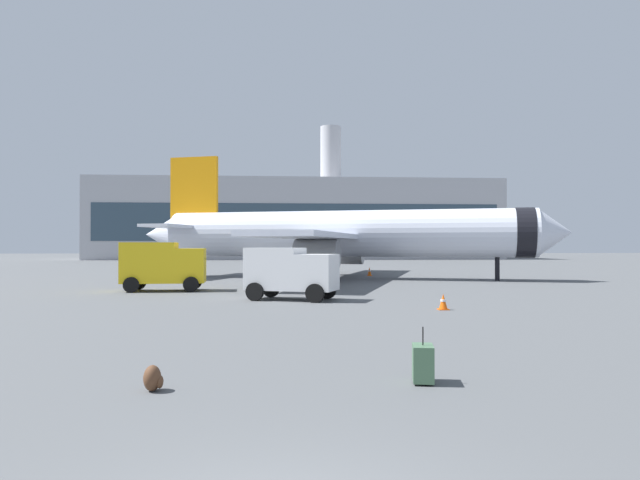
{
  "coord_description": "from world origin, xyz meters",
  "views": [
    {
      "loc": [
        -0.0,
        -5.2,
        2.69
      ],
      "look_at": [
        2.17,
        24.79,
        3.0
      ],
      "focal_mm": 31.97,
      "sensor_mm": 36.0,
      "label": 1
    }
  ],
  "objects_px": {
    "cargo_van": "(291,271)",
    "safety_cone_near": "(315,269)",
    "safety_cone_outer": "(141,279)",
    "service_truck": "(163,264)",
    "traveller_backpack": "(153,379)",
    "airplane_at_gate": "(342,234)",
    "rolling_suitcase": "(423,363)",
    "safety_cone_mid": "(443,302)",
    "safety_cone_far": "(370,271)"
  },
  "relations": [
    {
      "from": "safety_cone_far",
      "to": "safety_cone_near",
      "type": "bearing_deg",
      "value": 120.5
    },
    {
      "from": "airplane_at_gate",
      "to": "traveller_backpack",
      "type": "xyz_separation_m",
      "value": [
        -7.52,
        -35.84,
        -3.42
      ]
    },
    {
      "from": "cargo_van",
      "to": "safety_cone_near",
      "type": "xyz_separation_m",
      "value": [
        3.1,
        29.78,
        -1.14
      ]
    },
    {
      "from": "safety_cone_far",
      "to": "service_truck",
      "type": "bearing_deg",
      "value": -133.07
    },
    {
      "from": "cargo_van",
      "to": "safety_cone_mid",
      "type": "bearing_deg",
      "value": -37.63
    },
    {
      "from": "safety_cone_near",
      "to": "safety_cone_mid",
      "type": "distance_m",
      "value": 34.8
    },
    {
      "from": "cargo_van",
      "to": "service_truck",
      "type": "bearing_deg",
      "value": 140.56
    },
    {
      "from": "safety_cone_outer",
      "to": "safety_cone_near",
      "type": "bearing_deg",
      "value": 52.81
    },
    {
      "from": "service_truck",
      "to": "safety_cone_outer",
      "type": "distance_m",
      "value": 6.8
    },
    {
      "from": "cargo_van",
      "to": "rolling_suitcase",
      "type": "height_order",
      "value": "cargo_van"
    },
    {
      "from": "airplane_at_gate",
      "to": "rolling_suitcase",
      "type": "height_order",
      "value": "airplane_at_gate"
    },
    {
      "from": "safety_cone_mid",
      "to": "cargo_van",
      "type": "bearing_deg",
      "value": 142.37
    },
    {
      "from": "safety_cone_near",
      "to": "safety_cone_outer",
      "type": "bearing_deg",
      "value": -127.19
    },
    {
      "from": "traveller_backpack",
      "to": "rolling_suitcase",
      "type": "bearing_deg",
      "value": 2.92
    },
    {
      "from": "cargo_van",
      "to": "safety_cone_near",
      "type": "height_order",
      "value": "cargo_van"
    },
    {
      "from": "airplane_at_gate",
      "to": "safety_cone_mid",
      "type": "xyz_separation_m",
      "value": [
        1.71,
        -23.09,
        -3.32
      ]
    },
    {
      "from": "airplane_at_gate",
      "to": "rolling_suitcase",
      "type": "relative_size",
      "value": 31.8
    },
    {
      "from": "safety_cone_outer",
      "to": "safety_cone_far",
      "type": "bearing_deg",
      "value": 29.33
    },
    {
      "from": "safety_cone_mid",
      "to": "traveller_backpack",
      "type": "relative_size",
      "value": 1.42
    },
    {
      "from": "service_truck",
      "to": "safety_cone_mid",
      "type": "relative_size",
      "value": 7.22
    },
    {
      "from": "cargo_van",
      "to": "safety_cone_near",
      "type": "bearing_deg",
      "value": 84.07
    },
    {
      "from": "airplane_at_gate",
      "to": "safety_cone_far",
      "type": "relative_size",
      "value": 44.72
    },
    {
      "from": "safety_cone_mid",
      "to": "traveller_backpack",
      "type": "height_order",
      "value": "safety_cone_mid"
    },
    {
      "from": "cargo_van",
      "to": "safety_cone_near",
      "type": "distance_m",
      "value": 29.96
    },
    {
      "from": "cargo_van",
      "to": "safety_cone_near",
      "type": "relative_size",
      "value": 7.77
    },
    {
      "from": "cargo_van",
      "to": "safety_cone_outer",
      "type": "distance_m",
      "value": 15.98
    },
    {
      "from": "rolling_suitcase",
      "to": "traveller_backpack",
      "type": "height_order",
      "value": "rolling_suitcase"
    },
    {
      "from": "airplane_at_gate",
      "to": "safety_cone_mid",
      "type": "relative_size",
      "value": 51.37
    },
    {
      "from": "safety_cone_far",
      "to": "safety_cone_mid",
      "type": "bearing_deg",
      "value": -92.57
    },
    {
      "from": "airplane_at_gate",
      "to": "safety_cone_near",
      "type": "relative_size",
      "value": 56.32
    },
    {
      "from": "safety_cone_mid",
      "to": "traveller_backpack",
      "type": "distance_m",
      "value": 15.74
    },
    {
      "from": "traveller_backpack",
      "to": "safety_cone_near",
      "type": "bearing_deg",
      "value": 82.79
    },
    {
      "from": "safety_cone_near",
      "to": "safety_cone_far",
      "type": "height_order",
      "value": "safety_cone_far"
    },
    {
      "from": "cargo_van",
      "to": "safety_cone_far",
      "type": "xyz_separation_m",
      "value": [
        7.54,
        22.23,
        -1.06
      ]
    },
    {
      "from": "service_truck",
      "to": "traveller_backpack",
      "type": "bearing_deg",
      "value": -79.09
    },
    {
      "from": "service_truck",
      "to": "rolling_suitcase",
      "type": "bearing_deg",
      "value": -67.52
    },
    {
      "from": "cargo_van",
      "to": "rolling_suitcase",
      "type": "xyz_separation_m",
      "value": [
        2.25,
        -17.36,
        -1.06
      ]
    },
    {
      "from": "traveller_backpack",
      "to": "airplane_at_gate",
      "type": "bearing_deg",
      "value": 78.15
    },
    {
      "from": "service_truck",
      "to": "traveller_backpack",
      "type": "height_order",
      "value": "service_truck"
    },
    {
      "from": "safety_cone_outer",
      "to": "traveller_backpack",
      "type": "relative_size",
      "value": 1.63
    },
    {
      "from": "safety_cone_near",
      "to": "airplane_at_gate",
      "type": "bearing_deg",
      "value": -82.5
    },
    {
      "from": "cargo_van",
      "to": "traveller_backpack",
      "type": "xyz_separation_m",
      "value": [
        -2.9,
        -17.63,
        -1.22
      ]
    },
    {
      "from": "safety_cone_mid",
      "to": "safety_cone_outer",
      "type": "bearing_deg",
      "value": 133.91
    },
    {
      "from": "rolling_suitcase",
      "to": "traveller_backpack",
      "type": "bearing_deg",
      "value": -177.08
    },
    {
      "from": "airplane_at_gate",
      "to": "traveller_backpack",
      "type": "distance_m",
      "value": 36.78
    },
    {
      "from": "cargo_van",
      "to": "airplane_at_gate",
      "type": "bearing_deg",
      "value": 75.77
    },
    {
      "from": "cargo_van",
      "to": "safety_cone_mid",
      "type": "relative_size",
      "value": 7.09
    },
    {
      "from": "airplane_at_gate",
      "to": "cargo_van",
      "type": "bearing_deg",
      "value": -104.23
    },
    {
      "from": "safety_cone_near",
      "to": "safety_cone_mid",
      "type": "bearing_deg",
      "value": -84.68
    },
    {
      "from": "cargo_van",
      "to": "safety_cone_outer",
      "type": "relative_size",
      "value": 6.16
    }
  ]
}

